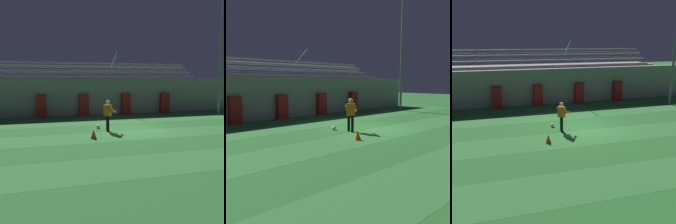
# 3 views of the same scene
# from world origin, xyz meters

# --- Properties ---
(ground_plane) EXTENTS (80.00, 80.00, 0.00)m
(ground_plane) POSITION_xyz_m (0.00, 0.00, 0.00)
(ground_plane) COLOR #2D7533
(turf_stripe_near) EXTENTS (28.00, 2.20, 0.01)m
(turf_stripe_near) POSITION_xyz_m (0.00, -6.00, 0.00)
(turf_stripe_near) COLOR #38843D
(turf_stripe_near) RESTS_ON ground
(turf_stripe_mid) EXTENTS (28.00, 2.20, 0.01)m
(turf_stripe_mid) POSITION_xyz_m (0.00, -1.61, 0.00)
(turf_stripe_mid) COLOR #38843D
(turf_stripe_mid) RESTS_ON ground
(turf_stripe_far) EXTENTS (28.00, 2.20, 0.01)m
(turf_stripe_far) POSITION_xyz_m (0.00, 2.79, 0.00)
(turf_stripe_far) COLOR #38843D
(turf_stripe_far) RESTS_ON ground
(back_wall) EXTENTS (24.00, 0.60, 2.80)m
(back_wall) POSITION_xyz_m (0.00, 6.50, 1.40)
(back_wall) COLOR #999691
(back_wall) RESTS_ON ground
(padding_pillar_gate_left) EXTENTS (0.71, 0.44, 1.62)m
(padding_pillar_gate_left) POSITION_xyz_m (-1.68, 5.95, 0.81)
(padding_pillar_gate_left) COLOR #B21E1E
(padding_pillar_gate_left) RESTS_ON ground
(padding_pillar_gate_right) EXTENTS (0.71, 0.44, 1.62)m
(padding_pillar_gate_right) POSITION_xyz_m (1.68, 5.95, 0.81)
(padding_pillar_gate_right) COLOR #B21E1E
(padding_pillar_gate_right) RESTS_ON ground
(padding_pillar_far_left) EXTENTS (0.71, 0.44, 1.62)m
(padding_pillar_far_left) POSITION_xyz_m (-4.80, 5.95, 0.81)
(padding_pillar_far_left) COLOR #B21E1E
(padding_pillar_far_left) RESTS_ON ground
(padding_pillar_far_right) EXTENTS (0.71, 0.44, 1.62)m
(padding_pillar_far_right) POSITION_xyz_m (5.09, 5.95, 0.81)
(padding_pillar_far_right) COLOR #B21E1E
(padding_pillar_far_right) RESTS_ON ground
(bleacher_stand) EXTENTS (18.00, 3.35, 5.03)m
(bleacher_stand) POSITION_xyz_m (0.00, 8.49, 1.50)
(bleacher_stand) COLOR #999691
(bleacher_stand) RESTS_ON ground
(goalkeeper) EXTENTS (0.72, 0.74, 1.67)m
(goalkeeper) POSITION_xyz_m (-1.47, -0.27, 0.95)
(goalkeeper) COLOR black
(goalkeeper) RESTS_ON ground
(soccer_ball) EXTENTS (0.22, 0.22, 0.22)m
(soccer_ball) POSITION_xyz_m (-1.81, 0.60, 0.11)
(soccer_ball) COLOR white
(soccer_ball) RESTS_ON ground
(traffic_cone) EXTENTS (0.30, 0.30, 0.42)m
(traffic_cone) POSITION_xyz_m (-2.58, -1.80, 0.21)
(traffic_cone) COLOR orange
(traffic_cone) RESTS_ON ground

